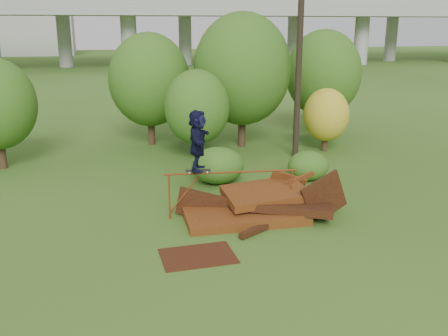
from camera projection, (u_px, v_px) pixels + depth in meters
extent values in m
plane|color=#2D5116|center=(266.00, 235.00, 15.02)|extent=(240.00, 240.00, 0.00)
cube|color=#4B220D|center=(244.00, 212.00, 16.34)|extent=(3.97, 2.51, 0.65)
cube|color=black|center=(290.00, 205.00, 16.34)|extent=(3.10, 2.54, 0.52)
cube|color=#4B220D|center=(265.00, 193.00, 16.56)|extent=(2.74, 1.85, 0.56)
cube|color=black|center=(324.00, 197.00, 16.35)|extent=(1.83, 0.44, 1.79)
cube|color=#4B220D|center=(285.00, 188.00, 17.59)|extent=(1.44, 0.73, 1.47)
cube|color=black|center=(205.00, 206.00, 16.38)|extent=(1.93, 0.83, 1.30)
cube|color=black|center=(264.00, 227.00, 15.30)|extent=(1.86, 1.16, 0.17)
cube|color=#4B220D|center=(299.00, 179.00, 17.29)|extent=(1.32, 0.60, 0.33)
cylinder|color=#692D10|center=(169.00, 197.00, 16.07)|extent=(0.06, 0.06, 1.51)
cylinder|color=#692D10|center=(291.00, 192.00, 16.55)|extent=(0.06, 0.06, 1.51)
cylinder|color=#692D10|center=(231.00, 172.00, 16.10)|extent=(4.31, 0.58, 0.06)
cube|color=black|center=(198.00, 170.00, 15.94)|extent=(0.82, 0.31, 0.03)
cylinder|color=beige|center=(189.00, 173.00, 15.84)|extent=(0.06, 0.04, 0.06)
cylinder|color=beige|center=(189.00, 171.00, 16.00)|extent=(0.06, 0.04, 0.06)
cylinder|color=beige|center=(207.00, 172.00, 15.91)|extent=(0.06, 0.04, 0.06)
cylinder|color=beige|center=(207.00, 171.00, 16.07)|extent=(0.06, 0.04, 0.06)
imported|color=black|center=(198.00, 140.00, 15.67)|extent=(1.08, 1.89, 1.94)
cube|color=#3A190C|center=(198.00, 256.00, 13.62)|extent=(2.03, 1.48, 0.03)
cylinder|color=black|center=(2.00, 151.00, 21.78)|extent=(0.33, 0.33, 1.57)
cylinder|color=black|center=(151.00, 127.00, 26.18)|extent=(0.36, 0.36, 1.83)
ellipsoid|color=#2C5416|center=(149.00, 80.00, 25.50)|extent=(4.15, 4.15, 4.77)
cylinder|color=black|center=(198.00, 146.00, 23.14)|extent=(0.32, 0.32, 1.37)
ellipsoid|color=#2C5416|center=(197.00, 107.00, 22.65)|extent=(2.98, 2.98, 3.43)
cylinder|color=black|center=(242.00, 126.00, 25.71)|extent=(0.38, 0.38, 2.13)
ellipsoid|color=#2C5416|center=(242.00, 69.00, 24.92)|extent=(4.87, 4.87, 5.60)
cylinder|color=black|center=(325.00, 141.00, 24.92)|extent=(0.28, 0.28, 0.98)
ellipsoid|color=#A58C19|center=(326.00, 115.00, 24.55)|extent=(2.27, 2.27, 2.61)
cylinder|color=black|center=(321.00, 118.00, 28.50)|extent=(0.36, 0.36, 1.91)
ellipsoid|color=#2C5416|center=(323.00, 74.00, 27.80)|extent=(4.19, 4.19, 4.82)
ellipsoid|color=#2C5416|center=(218.00, 165.00, 19.78)|extent=(2.10, 1.94, 1.45)
ellipsoid|color=#2C5416|center=(308.00, 166.00, 20.20)|extent=(1.68, 1.54, 1.19)
cylinder|color=black|center=(299.00, 50.00, 22.45)|extent=(0.28, 0.28, 9.99)
cube|color=gray|center=(128.00, 10.00, 68.73)|extent=(160.00, 9.00, 1.40)
cylinder|color=gray|center=(129.00, 40.00, 69.84)|extent=(2.20, 2.20, 8.00)
cylinder|color=gray|center=(252.00, 39.00, 74.04)|extent=(2.20, 2.20, 8.00)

